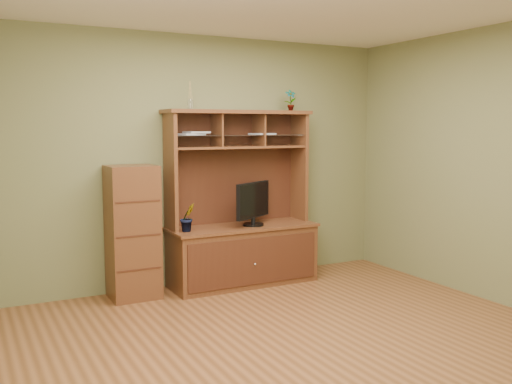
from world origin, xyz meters
TOP-DOWN VIEW (x-y plane):
  - room at (0.00, 0.00)m, footprint 4.54×4.04m
  - media_hutch at (0.34, 1.73)m, footprint 1.66×0.61m
  - monitor at (0.44, 1.65)m, footprint 0.54×0.35m
  - orchid_plant at (-0.32, 1.65)m, footprint 0.19×0.16m
  - top_plant at (1.00, 1.80)m, footprint 0.14×0.11m
  - reed_diffuser at (-0.21, 1.80)m, footprint 0.06×0.06m
  - magazines at (0.09, 1.80)m, footprint 1.15×0.27m
  - side_cabinet at (-0.86, 1.76)m, footprint 0.48×0.44m

SIDE VIEW (x-z plane):
  - media_hutch at x=0.34m, z-range -0.43..1.47m
  - side_cabinet at x=-0.86m, z-range 0.00..1.34m
  - orchid_plant at x=-0.32m, z-range 0.65..0.94m
  - monitor at x=0.44m, z-range 0.66..1.14m
  - room at x=0.00m, z-range -0.02..2.72m
  - magazines at x=0.09m, z-range 1.63..1.67m
  - reed_diffuser at x=-0.21m, z-range 1.87..2.16m
  - top_plant at x=1.00m, z-range 1.90..2.14m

